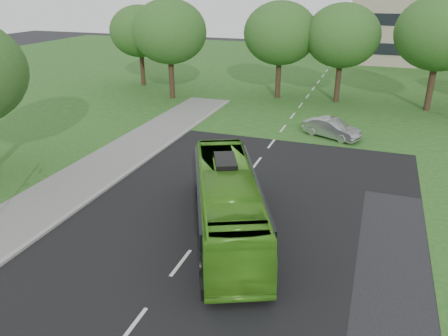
% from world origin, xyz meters
% --- Properties ---
extents(ground, '(160.00, 160.00, 0.00)m').
position_xyz_m(ground, '(0.00, 0.00, 0.00)').
color(ground, black).
rests_on(ground, ground).
extents(street_surfaces, '(120.00, 120.00, 0.15)m').
position_xyz_m(street_surfaces, '(-0.38, 22.75, 0.03)').
color(street_surfaces, black).
rests_on(street_surfaces, ground).
extents(tree_park_a, '(7.38, 7.38, 9.81)m').
position_xyz_m(tree_park_a, '(-13.18, 24.51, 6.66)').
color(tree_park_a, black).
rests_on(tree_park_a, ground).
extents(tree_park_b, '(7.31, 7.31, 9.59)m').
position_xyz_m(tree_park_b, '(-2.93, 28.52, 6.46)').
color(tree_park_b, black).
rests_on(tree_park_b, ground).
extents(tree_park_c, '(7.12, 7.12, 9.46)m').
position_xyz_m(tree_park_c, '(3.10, 28.70, 6.42)').
color(tree_park_c, black).
rests_on(tree_park_c, ground).
extents(tree_park_d, '(7.85, 7.85, 10.37)m').
position_xyz_m(tree_park_d, '(11.51, 28.11, 7.02)').
color(tree_park_d, black).
rests_on(tree_park_d, ground).
extents(tree_park_f, '(6.71, 6.71, 8.96)m').
position_xyz_m(tree_park_f, '(-19.24, 29.25, 6.09)').
color(tree_park_f, black).
rests_on(tree_park_f, ground).
extents(bus, '(6.90, 11.18, 3.09)m').
position_xyz_m(bus, '(1.00, 1.11, 1.54)').
color(bus, '#4A9C21').
rests_on(bus, ground).
extents(sedan, '(4.69, 3.26, 1.47)m').
position_xyz_m(sedan, '(4.00, 17.00, 0.73)').
color(sedan, '#A1A1A5').
rests_on(sedan, ground).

